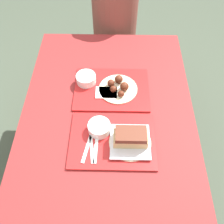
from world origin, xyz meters
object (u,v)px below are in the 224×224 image
tray_far (112,89)px  person_seated_across (115,17)px  brisket_sandwich_plate (130,139)px  tray_near (113,140)px  bowl_coleslaw_far (86,78)px  wings_plate_far (118,87)px  bowl_coleslaw_near (99,127)px

tray_far → person_seated_across: 0.74m
tray_far → brisket_sandwich_plate: bearing=-74.6°
tray_near → bowl_coleslaw_far: bowl_coleslaw_far is taller
wings_plate_far → person_seated_across: 0.75m
tray_near → tray_far: (-0.01, 0.34, 0.00)m
wings_plate_far → bowl_coleslaw_far: bearing=164.3°
tray_far → wings_plate_far: size_ratio=1.93×
brisket_sandwich_plate → wings_plate_far: (-0.06, 0.36, -0.02)m
tray_near → wings_plate_far: wings_plate_far is taller
bowl_coleslaw_near → bowl_coleslaw_far: 0.35m
tray_near → bowl_coleslaw_far: (-0.16, 0.39, 0.03)m
bowl_coleslaw_far → brisket_sandwich_plate: bearing=-58.5°
brisket_sandwich_plate → bowl_coleslaw_far: bearing=121.5°
tray_near → wings_plate_far: 0.34m
tray_near → bowl_coleslaw_far: size_ratio=3.76×
tray_near → bowl_coleslaw_near: bearing=142.6°
bowl_coleslaw_near → wings_plate_far: (0.10, 0.29, -0.01)m
bowl_coleslaw_far → person_seated_across: (0.16, 0.69, -0.04)m
brisket_sandwich_plate → tray_far: bearing=105.4°
tray_far → bowl_coleslaw_near: (-0.06, -0.29, 0.03)m
tray_near → brisket_sandwich_plate: (0.09, -0.02, 0.04)m
bowl_coleslaw_far → wings_plate_far: (0.19, -0.05, -0.01)m
bowl_coleslaw_far → tray_near: bearing=-67.4°
bowl_coleslaw_near → bowl_coleslaw_far: (-0.10, 0.34, 0.00)m
tray_far → person_seated_across: bearing=89.3°
brisket_sandwich_plate → wings_plate_far: brisket_sandwich_plate is taller
brisket_sandwich_plate → wings_plate_far: size_ratio=0.94×
bowl_coleslaw_near → wings_plate_far: 0.30m
brisket_sandwich_plate → person_seated_across: (-0.09, 1.10, -0.05)m
bowl_coleslaw_far → wings_plate_far: size_ratio=0.51×
bowl_coleslaw_far → wings_plate_far: 0.20m
brisket_sandwich_plate → tray_near: bearing=169.0°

